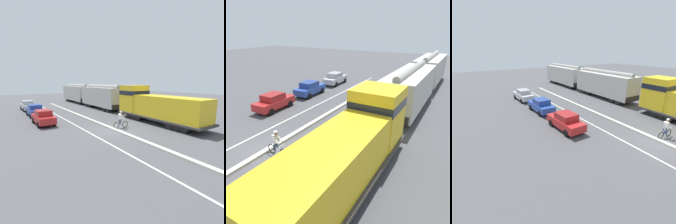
# 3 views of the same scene
# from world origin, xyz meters

# --- Properties ---
(ground_plane) EXTENTS (120.00, 120.00, 0.00)m
(ground_plane) POSITION_xyz_m (0.00, 0.00, 0.00)
(ground_plane) COLOR #4C4C4F
(median_curb) EXTENTS (0.36, 36.00, 0.16)m
(median_curb) POSITION_xyz_m (0.00, 6.00, 0.08)
(median_curb) COLOR beige
(median_curb) RESTS_ON ground
(lane_stripe) EXTENTS (0.14, 36.00, 0.01)m
(lane_stripe) POSITION_xyz_m (-2.40, 6.00, 0.00)
(lane_stripe) COLOR silver
(lane_stripe) RESTS_ON ground
(hopper_car_lead) EXTENTS (2.90, 10.60, 4.18)m
(hopper_car_lead) POSITION_xyz_m (5.97, 12.61, 2.08)
(hopper_car_lead) COLOR #B1AEA6
(hopper_car_lead) RESTS_ON ground
(hopper_car_middle) EXTENTS (2.90, 10.60, 4.18)m
(hopper_car_middle) POSITION_xyz_m (5.97, 24.21, 2.08)
(hopper_car_middle) COLOR #B0AEA6
(hopper_car_middle) RESTS_ON ground
(parked_car_red) EXTENTS (1.94, 4.25, 1.62)m
(parked_car_red) POSITION_xyz_m (-5.22, 6.01, 0.82)
(parked_car_red) COLOR red
(parked_car_red) RESTS_ON ground
(parked_car_blue) EXTENTS (1.90, 4.24, 1.62)m
(parked_car_blue) POSITION_xyz_m (-5.15, 11.61, 0.82)
(parked_car_blue) COLOR #28479E
(parked_car_blue) RESTS_ON ground
(parked_car_silver) EXTENTS (1.97, 4.27, 1.62)m
(parked_car_silver) POSITION_xyz_m (-5.27, 17.58, 0.82)
(parked_car_silver) COLOR #B7BABF
(parked_car_silver) RESTS_ON ground
(cyclist) EXTENTS (1.71, 0.48, 1.71)m
(cyclist) POSITION_xyz_m (1.00, 0.15, 0.82)
(cyclist) COLOR black
(cyclist) RESTS_ON ground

